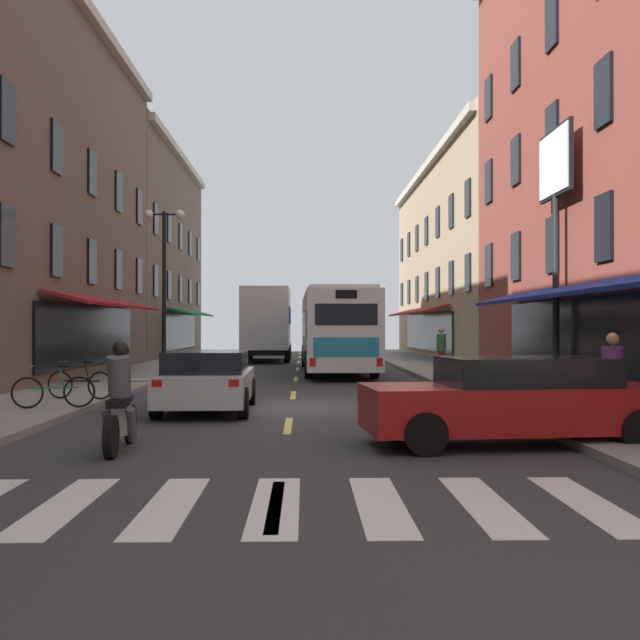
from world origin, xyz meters
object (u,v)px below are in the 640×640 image
Objects in this scene: sedan_mid at (207,380)px; bicycle_near at (80,384)px; box_truck at (267,324)px; pedestrian_near at (613,378)px; billboard_sign at (556,194)px; sedan_near at (516,400)px; pedestrian_mid at (441,349)px; motorcycle_rider at (121,404)px; sedan_far at (272,344)px; bicycle_mid at (54,391)px; transit_bus at (336,330)px; street_lamp_twin at (164,284)px.

sedan_mid is 2.55× the size of bicycle_near.
box_truck is 4.72× the size of pedestrian_near.
billboard_sign is at bearing 22.02° from sedan_mid.
sedan_near is at bearing 61.32° from pedestrian_near.
pedestrian_mid reaches higher than pedestrian_near.
motorcycle_rider is 1.23× the size of pedestrian_mid.
sedan_near is 2.19m from pedestrian_near.
billboard_sign is at bearing -74.15° from sedan_far.
sedan_near is at bearing -27.10° from bicycle_mid.
transit_bus is 18.94m from pedestrian_near.
motorcycle_rider is 1.24× the size of bicycle_near.
street_lamp_twin is at bearing -146.36° from transit_bus.
sedan_far is at bearing 90.92° from box_truck.
box_truck reaches higher than motorcycle_rider.
motorcycle_rider is at bearing -96.56° from sedan_mid.
pedestrian_near is (8.02, 1.44, 0.29)m from motorcycle_rider.
bicycle_near is at bearing -92.48° from street_lamp_twin.
bicycle_near and bicycle_mid have the same top height.
bicycle_mid is at bearing -97.61° from box_truck.
street_lamp_twin reaches higher than bicycle_mid.
transit_bus is at bearing 33.64° from street_lamp_twin.
bicycle_mid is at bearing -113.62° from transit_bus.
sedan_near is at bearing -61.65° from street_lamp_twin.
sedan_near is 10.80m from bicycle_near.
street_lamp_twin is at bearing 97.91° from motorcycle_rider.
sedan_far reaches higher than bicycle_near.
pedestrian_near is (4.00, -18.50, -0.73)m from transit_bus.
sedan_near is at bearing -42.13° from sedan_mid.
pedestrian_near is at bearing -75.67° from box_truck.
sedan_near is 7.37m from sedan_mid.
billboard_sign is 32.93m from sedan_far.
street_lamp_twin is (-2.96, -14.03, 1.35)m from box_truck.
sedan_near is 2.87× the size of bicycle_near.
pedestrian_near reaches higher than motorcycle_rider.
pedestrian_mid is (7.28, -23.04, 0.33)m from sedan_far.
pedestrian_near is (7.25, -28.39, -1.01)m from box_truck.
bicycle_near is at bearing -95.43° from sedan_far.
box_truck is 4.54× the size of pedestrian_mid.
transit_bus reaches higher than sedan_far.
box_truck is 29.32m from pedestrian_near.
billboard_sign is at bearing -66.81° from pedestrian_near.
motorcycle_rider is 1.23× the size of bicycle_mid.
sedan_near is 1.12× the size of sedan_mid.
sedan_mid is at bearing 6.13° from pedestrian_near.
transit_bus is 7.73× the size of pedestrian_near.
bicycle_near is 0.29× the size of street_lamp_twin.
motorcycle_rider is at bearing 42.40° from pedestrian_mid.
bicycle_near is 2.02m from bicycle_mid.
transit_bus reaches higher than sedan_mid.
box_truck is 4.53× the size of bicycle_mid.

